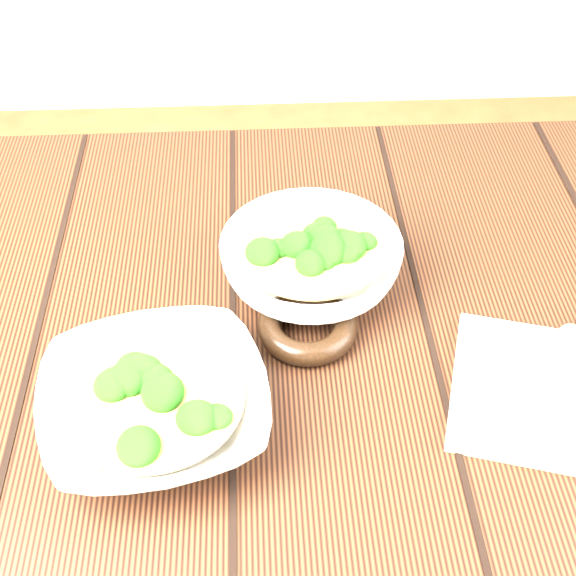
{
  "coord_description": "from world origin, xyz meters",
  "views": [
    {
      "loc": [
        0.01,
        -0.55,
        1.34
      ],
      "look_at": [
        0.04,
        0.03,
        0.8
      ],
      "focal_mm": 50.0,
      "sensor_mm": 36.0,
      "label": 1
    }
  ],
  "objects_px": {
    "trivet": "(307,326)",
    "soup_bowl_back": "(311,262)",
    "napkin": "(563,397)",
    "table": "(256,417)",
    "soup_bowl_front": "(155,405)"
  },
  "relations": [
    {
      "from": "trivet",
      "to": "napkin",
      "type": "xyz_separation_m",
      "value": [
        0.23,
        -0.1,
        -0.01
      ]
    },
    {
      "from": "soup_bowl_back",
      "to": "soup_bowl_front",
      "type": "bearing_deg",
      "value": -130.29
    },
    {
      "from": "napkin",
      "to": "soup_bowl_front",
      "type": "bearing_deg",
      "value": -162.34
    },
    {
      "from": "soup_bowl_front",
      "to": "trivet",
      "type": "relative_size",
      "value": 2.34
    },
    {
      "from": "trivet",
      "to": "napkin",
      "type": "distance_m",
      "value": 0.25
    },
    {
      "from": "soup_bowl_back",
      "to": "napkin",
      "type": "bearing_deg",
      "value": -37.38
    },
    {
      "from": "table",
      "to": "soup_bowl_front",
      "type": "height_order",
      "value": "soup_bowl_front"
    },
    {
      "from": "trivet",
      "to": "napkin",
      "type": "height_order",
      "value": "trivet"
    },
    {
      "from": "table",
      "to": "soup_bowl_back",
      "type": "xyz_separation_m",
      "value": [
        0.06,
        0.08,
        0.15
      ]
    },
    {
      "from": "table",
      "to": "trivet",
      "type": "xyz_separation_m",
      "value": [
        0.06,
        0.01,
        0.13
      ]
    },
    {
      "from": "trivet",
      "to": "soup_bowl_back",
      "type": "bearing_deg",
      "value": 83.48
    },
    {
      "from": "table",
      "to": "soup_bowl_back",
      "type": "relative_size",
      "value": 6.25
    },
    {
      "from": "napkin",
      "to": "soup_bowl_back",
      "type": "bearing_deg",
      "value": 159.12
    },
    {
      "from": "soup_bowl_front",
      "to": "napkin",
      "type": "xyz_separation_m",
      "value": [
        0.38,
        0.01,
        -0.02
      ]
    },
    {
      "from": "soup_bowl_front",
      "to": "napkin",
      "type": "height_order",
      "value": "soup_bowl_front"
    }
  ]
}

